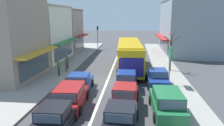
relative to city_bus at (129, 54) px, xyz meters
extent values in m
plane|color=#3F3F42|center=(-1.98, -5.37, -1.88)|extent=(140.00, 140.00, 0.00)
cube|color=silver|center=(-1.98, -1.37, -1.88)|extent=(0.20, 28.00, 0.01)
cube|color=gray|center=(-8.78, 0.63, -1.81)|extent=(5.20, 44.00, 0.14)
cube|color=gray|center=(4.22, 0.63, -1.82)|extent=(2.80, 44.00, 0.12)
cube|color=gray|center=(-12.18, -4.73, 2.10)|extent=(6.31, 7.91, 7.96)
cube|color=gold|center=(-8.57, -4.73, 0.82)|extent=(1.10, 7.28, 0.20)
cube|color=#425160|center=(-8.99, -4.73, -0.48)|extent=(0.06, 6.33, 1.80)
cube|color=silver|center=(-12.18, 3.99, 1.71)|extent=(6.40, 9.09, 7.18)
cube|color=#2D703D|center=(-8.53, 3.99, 0.82)|extent=(1.10, 8.36, 0.20)
cube|color=#425160|center=(-8.95, 3.99, -0.48)|extent=(0.06, 7.27, 1.80)
cube|color=#A19D92|center=(-12.18, 3.99, 5.42)|extent=(6.56, 9.09, 0.24)
cube|color=gray|center=(-12.18, 12.36, 1.58)|extent=(6.46, 7.17, 6.93)
cube|color=maroon|center=(-8.49, 12.36, 0.82)|extent=(1.10, 6.60, 0.20)
cube|color=#425160|center=(-8.91, 12.36, -0.48)|extent=(0.06, 5.73, 1.80)
cube|color=#6E6358|center=(-12.18, 12.36, 5.17)|extent=(6.62, 7.17, 0.24)
cube|color=#84939E|center=(9.52, 11.95, 2.29)|extent=(8.25, 12.34, 8.34)
cube|color=maroon|center=(4.95, 11.95, 0.82)|extent=(1.10, 11.35, 0.20)
cube|color=#425160|center=(5.37, 11.95, -0.48)|extent=(0.06, 9.87, 1.80)
cube|color=slate|center=(9.52, 11.95, 6.58)|extent=(8.41, 12.34, 0.24)
cube|color=yellow|center=(0.00, 0.01, -0.12)|extent=(3.05, 10.91, 2.70)
cube|color=#425160|center=(0.00, 0.01, 0.28)|extent=(3.07, 10.48, 0.90)
cube|color=navy|center=(0.28, -5.41, -0.32)|extent=(2.25, 0.18, 1.76)
cube|color=#AF890F|center=(0.00, 0.01, 1.29)|extent=(2.88, 10.04, 0.12)
cylinder|color=black|center=(-1.42, 3.29, -1.40)|extent=(0.31, 0.97, 0.96)
cylinder|color=black|center=(1.08, 3.42, -1.40)|extent=(0.31, 0.97, 0.96)
cylinder|color=black|center=(-1.10, -3.02, -1.40)|extent=(0.31, 0.97, 0.96)
cylinder|color=black|center=(1.40, -2.89, -1.40)|extent=(0.31, 0.97, 0.96)
cube|color=navy|center=(-0.10, -6.70, -1.36)|extent=(1.66, 3.71, 0.76)
cube|color=navy|center=(-0.10, -7.00, -0.66)|extent=(1.53, 1.91, 0.64)
cube|color=#425160|center=(-0.10, -6.03, -0.66)|extent=(1.40, 0.07, 0.54)
cube|color=#425160|center=(-0.11, -7.97, -0.66)|extent=(1.37, 0.07, 0.51)
cylinder|color=black|center=(-0.92, -5.58, -1.57)|extent=(0.18, 0.62, 0.62)
cylinder|color=black|center=(0.72, -5.59, -1.57)|extent=(0.18, 0.62, 0.62)
cylinder|color=black|center=(-0.93, -7.80, -1.57)|extent=(0.18, 0.62, 0.62)
cylinder|color=black|center=(0.71, -7.81, -1.57)|extent=(0.18, 0.62, 0.62)
cube|color=maroon|center=(-3.76, -10.81, -1.36)|extent=(1.93, 4.57, 0.76)
cube|color=maroon|center=(-3.74, -11.16, -0.64)|extent=(1.74, 2.66, 0.68)
cube|color=#425160|center=(-3.80, -9.84, -0.64)|extent=(1.51, 0.12, 0.58)
cube|color=#425160|center=(-3.69, -12.48, -0.64)|extent=(1.48, 0.12, 0.54)
cylinder|color=black|center=(-4.69, -9.50, -1.57)|extent=(0.20, 0.63, 0.62)
cylinder|color=black|center=(-2.93, -9.43, -1.57)|extent=(0.20, 0.63, 0.62)
cylinder|color=black|center=(-4.58, -12.20, -1.57)|extent=(0.20, 0.63, 0.62)
cylinder|color=black|center=(-2.83, -12.13, -1.57)|extent=(0.20, 0.63, 0.62)
cube|color=black|center=(-0.17, -13.66, -1.37)|extent=(1.89, 4.27, 0.72)
cube|color=black|center=(-0.18, -13.76, -0.71)|extent=(1.63, 1.86, 0.60)
cube|color=#425160|center=(-0.14, -12.84, -0.71)|extent=(1.44, 0.12, 0.51)
cube|color=#425160|center=(-0.22, -14.68, -0.71)|extent=(1.41, 0.12, 0.48)
cylinder|color=black|center=(-0.98, -12.36, -1.57)|extent=(0.21, 0.63, 0.62)
cylinder|color=black|center=(0.74, -12.43, -1.57)|extent=(0.21, 0.63, 0.62)
cube|color=black|center=(-3.74, -14.03, -1.37)|extent=(1.76, 4.22, 0.72)
cube|color=black|center=(-3.74, -14.13, -0.71)|extent=(1.58, 1.81, 0.60)
cube|color=#425160|center=(-3.75, -13.21, -0.71)|extent=(1.44, 0.07, 0.51)
cube|color=#425160|center=(-3.73, -15.05, -0.71)|extent=(1.40, 0.07, 0.48)
cylinder|color=black|center=(-4.61, -12.78, -1.57)|extent=(0.19, 0.62, 0.62)
cylinder|color=black|center=(-2.89, -12.76, -1.57)|extent=(0.19, 0.62, 0.62)
cube|color=maroon|center=(-0.07, -10.29, -1.36)|extent=(1.81, 3.77, 0.76)
cube|color=maroon|center=(-0.09, -10.59, -0.66)|extent=(1.61, 1.97, 0.64)
cube|color=#425160|center=(-0.04, -9.62, -0.66)|extent=(1.40, 0.13, 0.54)
cube|color=#425160|center=(-0.13, -11.56, -0.66)|extent=(1.37, 0.12, 0.51)
cylinder|color=black|center=(-0.84, -9.14, -1.57)|extent=(0.21, 0.63, 0.62)
cylinder|color=black|center=(0.80, -9.22, -1.57)|extent=(0.21, 0.63, 0.62)
cylinder|color=black|center=(-0.94, -11.36, -1.57)|extent=(0.21, 0.63, 0.62)
cylinder|color=black|center=(0.70, -11.43, -1.57)|extent=(0.21, 0.63, 0.62)
cube|color=navy|center=(-3.93, -7.73, -1.37)|extent=(1.88, 4.26, 0.72)
cube|color=navy|center=(-3.92, -7.83, -0.71)|extent=(1.63, 1.86, 0.60)
cube|color=#425160|center=(-3.96, -6.91, -0.71)|extent=(1.44, 0.11, 0.51)
cube|color=#425160|center=(-3.89, -8.75, -0.71)|extent=(1.41, 0.11, 0.48)
cylinder|color=black|center=(-4.83, -6.50, -1.57)|extent=(0.20, 0.63, 0.62)
cylinder|color=black|center=(-3.11, -6.43, -1.57)|extent=(0.20, 0.63, 0.62)
cylinder|color=black|center=(-4.74, -9.02, -1.57)|extent=(0.20, 0.63, 0.62)
cylinder|color=black|center=(-3.02, -8.95, -1.57)|extent=(0.20, 0.63, 0.62)
cube|color=#1E6638|center=(2.62, -11.25, -1.36)|extent=(1.88, 4.55, 0.76)
cube|color=#1E6638|center=(2.63, -11.60, -0.64)|extent=(1.71, 2.64, 0.68)
cube|color=#425160|center=(2.59, -10.28, -0.64)|extent=(1.51, 0.10, 0.58)
cube|color=#425160|center=(2.67, -12.92, -0.64)|extent=(1.48, 0.10, 0.54)
cylinder|color=black|center=(1.70, -9.92, -1.57)|extent=(0.20, 0.62, 0.62)
cylinder|color=black|center=(3.46, -9.87, -1.57)|extent=(0.20, 0.62, 0.62)
cylinder|color=black|center=(1.78, -12.62, -1.57)|extent=(0.20, 0.62, 0.62)
cylinder|color=black|center=(3.54, -12.57, -1.57)|extent=(0.20, 0.62, 0.62)
cube|color=navy|center=(2.62, -5.49, -1.37)|extent=(1.80, 4.23, 0.72)
cube|color=navy|center=(2.63, -5.59, -0.71)|extent=(1.60, 1.83, 0.60)
cube|color=#425160|center=(2.61, -4.67, -0.71)|extent=(1.44, 0.09, 0.51)
cube|color=#425160|center=(2.64, -6.51, -0.71)|extent=(1.40, 0.09, 0.48)
cylinder|color=black|center=(1.74, -4.25, -1.57)|extent=(0.19, 0.62, 0.62)
cylinder|color=black|center=(3.46, -4.21, -1.57)|extent=(0.19, 0.62, 0.62)
cylinder|color=black|center=(1.79, -6.77, -1.57)|extent=(0.19, 0.62, 0.62)
cylinder|color=black|center=(3.51, -6.73, -1.57)|extent=(0.19, 0.62, 0.62)
cylinder|color=gray|center=(-6.19, 15.37, 0.22)|extent=(0.12, 0.12, 4.20)
cube|color=black|center=(-6.19, 15.37, 1.97)|extent=(0.24, 0.24, 0.68)
sphere|color=red|center=(-6.05, 15.37, 2.20)|extent=(0.13, 0.13, 0.13)
sphere|color=black|center=(-6.05, 15.37, 1.98)|extent=(0.13, 0.13, 0.13)
sphere|color=black|center=(-6.05, 15.37, 1.76)|extent=(0.13, 0.13, 0.13)
cylinder|color=gray|center=(3.63, -5.65, -0.08)|extent=(0.10, 0.10, 3.60)
cube|color=#19753D|center=(3.63, -5.67, 1.42)|extent=(0.08, 1.40, 0.44)
cube|color=white|center=(3.68, -5.67, 1.42)|extent=(0.01, 1.10, 0.10)
cube|color=#19753D|center=(3.63, -5.67, 0.87)|extent=(0.08, 1.40, 0.44)
cube|color=white|center=(3.68, -5.67, 0.87)|extent=(0.01, 1.10, 0.10)
cylinder|color=brown|center=(4.54, -0.33, -0.24)|extent=(0.24, 0.24, 3.29)
cylinder|color=brown|center=(4.54, 0.13, 1.86)|extent=(0.10, 0.97, 0.96)
cylinder|color=brown|center=(4.98, -0.33, 1.74)|extent=(0.93, 0.10, 0.74)
cylinder|color=brown|center=(4.54, -0.81, 1.92)|extent=(0.10, 1.03, 1.09)
cylinder|color=brown|center=(4.15, -0.33, 1.74)|extent=(0.85, 0.10, 0.74)
cylinder|color=#4C4742|center=(-6.83, -2.01, -1.32)|extent=(0.14, 0.14, 0.84)
cylinder|color=#4C4742|center=(-6.77, -2.18, -1.32)|extent=(0.14, 0.14, 0.84)
cube|color=#478951|center=(-6.80, -2.09, -0.62)|extent=(0.33, 0.41, 0.56)
sphere|color=#9E7051|center=(-6.80, -2.09, -0.22)|extent=(0.22, 0.22, 0.22)
cylinder|color=#478951|center=(-6.88, -1.87, -0.62)|extent=(0.09, 0.09, 0.54)
cylinder|color=#478951|center=(-6.72, -2.32, -0.62)|extent=(0.09, 0.09, 0.54)
cube|color=maroon|center=(-6.68, -2.38, -0.80)|extent=(0.26, 0.18, 0.22)
cylinder|color=#4C4742|center=(-7.00, -0.77, -1.32)|extent=(0.14, 0.14, 0.84)
cylinder|color=#4C4742|center=(-7.14, -0.66, -1.32)|extent=(0.14, 0.14, 0.84)
cube|color=slate|center=(-7.07, -0.72, -0.62)|extent=(0.42, 0.40, 0.56)
sphere|color=tan|center=(-7.07, -0.72, -0.22)|extent=(0.22, 0.22, 0.22)
cylinder|color=slate|center=(-6.89, -0.87, -0.62)|extent=(0.09, 0.09, 0.54)
cylinder|color=slate|center=(-7.25, -0.56, -0.62)|extent=(0.09, 0.09, 0.54)
cylinder|color=#333338|center=(-7.11, -3.65, -1.32)|extent=(0.14, 0.14, 0.84)
cylinder|color=#333338|center=(-7.00, -3.79, -1.32)|extent=(0.14, 0.14, 0.84)
cube|color=#478951|center=(-7.06, -3.72, -0.62)|extent=(0.39, 0.42, 0.56)
sphere|color=#9E7051|center=(-7.06, -3.72, -0.22)|extent=(0.22, 0.22, 0.22)
cylinder|color=#478951|center=(-7.20, -3.53, -0.62)|extent=(0.09, 0.09, 0.54)
cylinder|color=#478951|center=(-6.91, -3.91, -0.62)|extent=(0.09, 0.09, 0.54)
camera|label=1|loc=(0.43, -24.59, 4.30)|focal=35.00mm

